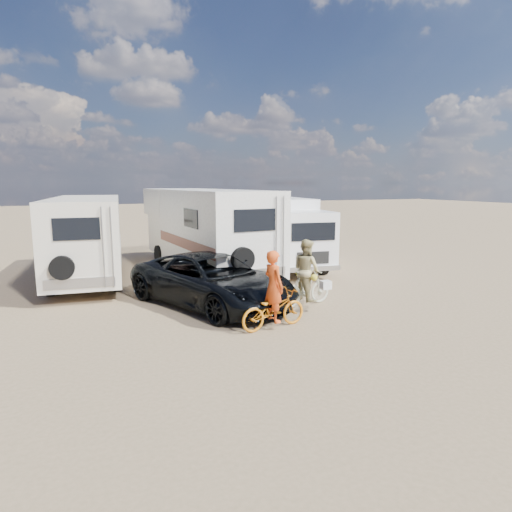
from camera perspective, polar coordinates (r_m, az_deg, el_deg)
name	(u,v)px	position (r m, az deg, el deg)	size (l,w,h in m)	color
ground	(275,316)	(12.32, 2.43, -7.75)	(140.00, 140.00, 0.00)	#927857
rv_main	(204,231)	(18.04, -6.71, 3.18)	(2.64, 8.96, 3.38)	silver
rv_left	(87,239)	(17.87, -21.03, 2.09)	(2.37, 7.96, 3.09)	beige
box_truck	(283,233)	(19.20, 3.55, 3.00)	(2.25, 6.84, 2.98)	white
dark_suv	(212,280)	(13.21, -5.74, -3.12)	(2.58, 5.58, 1.55)	black
bike_man	(273,309)	(11.18, 2.28, -6.92)	(0.65, 1.86, 0.98)	orange
bike_woman	(306,288)	(13.26, 6.51, -4.12)	(0.51, 1.81, 1.09)	#B6BB9F
rider_man	(274,293)	(11.07, 2.29, -4.84)	(0.66, 0.44, 1.82)	#E44E18
rider_woman	(306,276)	(13.18, 6.54, -2.55)	(0.89, 0.69, 1.83)	tan
bike_parked	(311,261)	(18.63, 7.15, -0.65)	(0.53, 1.52, 0.80)	black
cooler	(250,288)	(14.60, -0.81, -4.16)	(0.52, 0.37, 0.41)	#216292
crate	(268,275)	(16.60, 1.63, -2.54)	(0.49, 0.49, 0.39)	olive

